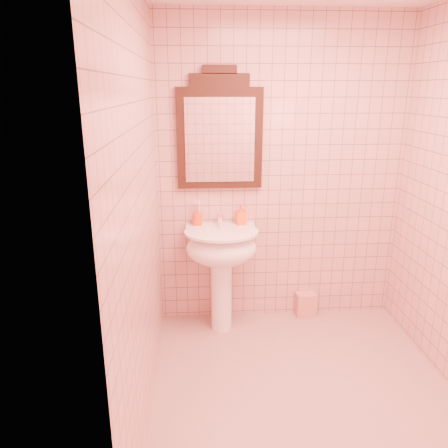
{
  "coord_description": "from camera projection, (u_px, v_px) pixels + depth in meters",
  "views": [
    {
      "loc": [
        -0.69,
        -2.36,
        1.93
      ],
      "look_at": [
        -0.5,
        0.55,
        1.02
      ],
      "focal_mm": 35.0,
      "sensor_mm": 36.0,
      "label": 1
    }
  ],
  "objects": [
    {
      "name": "faucet",
      "position": [
        220.0,
        219.0,
        3.52
      ],
      "size": [
        0.04,
        0.16,
        0.11
      ],
      "color": "white",
      "rests_on": "pedestal_sink"
    },
    {
      "name": "soap_dispenser",
      "position": [
        241.0,
        214.0,
        3.54
      ],
      "size": [
        0.09,
        0.09,
        0.17
      ],
      "primitive_type": "imported",
      "rotation": [
        0.0,
        0.0,
        0.23
      ],
      "color": "#FF5A15",
      "rests_on": "pedestal_sink"
    },
    {
      "name": "floor",
      "position": [
        305.0,
        395.0,
        2.87
      ],
      "size": [
        2.2,
        2.2,
        0.0
      ],
      "primitive_type": "plane",
      "color": "tan",
      "rests_on": "ground"
    },
    {
      "name": "back_wall",
      "position": [
        281.0,
        175.0,
        3.54
      ],
      "size": [
        2.0,
        0.02,
        2.5
      ],
      "primitive_type": "cube",
      "color": "tan",
      "rests_on": "floor"
    },
    {
      "name": "toothbrush_cup",
      "position": [
        197.0,
        219.0,
        3.53
      ],
      "size": [
        0.08,
        0.08,
        0.18
      ],
      "rotation": [
        0.0,
        0.0,
        0.21
      ],
      "color": "#DA4912",
      "rests_on": "pedestal_sink"
    },
    {
      "name": "mirror",
      "position": [
        220.0,
        133.0,
        3.38
      ],
      "size": [
        0.67,
        0.06,
        0.93
      ],
      "color": "black",
      "rests_on": "back_wall"
    },
    {
      "name": "pedestal_sink",
      "position": [
        221.0,
        255.0,
        3.47
      ],
      "size": [
        0.58,
        0.58,
        0.86
      ],
      "color": "white",
      "rests_on": "floor"
    },
    {
      "name": "towel",
      "position": [
        306.0,
        304.0,
        3.84
      ],
      "size": [
        0.18,
        0.13,
        0.21
      ],
      "primitive_type": "cube",
      "rotation": [
        0.0,
        0.0,
        0.07
      ],
      "color": "#DC8681",
      "rests_on": "floor"
    }
  ]
}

